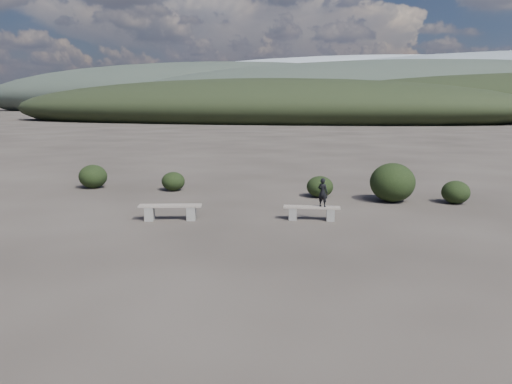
% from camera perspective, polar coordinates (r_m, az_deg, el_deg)
% --- Properties ---
extents(ground, '(1200.00, 1200.00, 0.00)m').
position_cam_1_polar(ground, '(11.83, -6.87, -8.02)').
color(ground, '#312B26').
rests_on(ground, ground).
extents(bench_left, '(2.01, 1.00, 0.49)m').
position_cam_1_polar(bench_left, '(16.07, -9.77, -2.14)').
color(bench_left, slate).
rests_on(bench_left, ground).
extents(bench_right, '(1.82, 0.64, 0.45)m').
position_cam_1_polar(bench_right, '(15.93, 6.38, -2.27)').
color(bench_right, slate).
rests_on(bench_right, ground).
extents(seated_person, '(0.39, 0.32, 0.92)m').
position_cam_1_polar(seated_person, '(15.81, 7.64, -0.05)').
color(seated_person, black).
rests_on(seated_person, bench_right).
extents(shrub_a, '(0.98, 0.98, 0.80)m').
position_cam_1_polar(shrub_a, '(21.47, -9.44, 1.21)').
color(shrub_a, black).
rests_on(shrub_a, ground).
extents(shrub_c, '(1.05, 1.05, 0.84)m').
position_cam_1_polar(shrub_c, '(19.86, 7.32, 0.61)').
color(shrub_c, black).
rests_on(shrub_c, ground).
extents(shrub_d, '(1.68, 1.68, 1.47)m').
position_cam_1_polar(shrub_d, '(19.45, 15.33, 1.06)').
color(shrub_d, black).
rests_on(shrub_d, ground).
extents(shrub_e, '(1.02, 1.02, 0.85)m').
position_cam_1_polar(shrub_e, '(19.87, 21.86, -0.02)').
color(shrub_e, black).
rests_on(shrub_e, ground).
extents(shrub_f, '(1.21, 1.21, 1.03)m').
position_cam_1_polar(shrub_f, '(22.97, -18.13, 1.70)').
color(shrub_f, black).
rests_on(shrub_f, ground).
extents(mountain_ridges, '(500.00, 400.00, 56.00)m').
position_cam_1_polar(mountain_ridges, '(349.71, 13.91, 10.96)').
color(mountain_ridges, black).
rests_on(mountain_ridges, ground).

